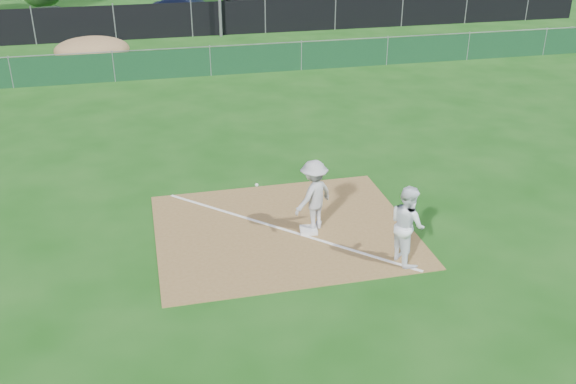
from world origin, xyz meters
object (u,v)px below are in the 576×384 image
object	(u,v)px
runner	(407,224)
car_right	(262,6)
first_base	(309,230)
car_mid	(188,9)
play_at_first	(314,196)
car_left	(56,17)

from	to	relation	value
runner	car_right	distance (m)	28.40
first_base	car_mid	xyz separation A→B (m)	(-0.40, 26.37, 0.67)
runner	car_mid	world-z (taller)	runner
play_at_first	car_mid	world-z (taller)	play_at_first
first_base	car_right	bearing A→B (deg)	81.13
runner	car_right	xyz separation A→B (m)	(2.43, 28.30, -0.17)
car_left	car_right	size ratio (longest dim) A/B	0.79
play_at_first	car_right	xyz separation A→B (m)	(4.01, 26.49, -0.17)
car_left	car_mid	xyz separation A→B (m)	(7.46, 0.32, 0.06)
play_at_first	car_right	distance (m)	26.79
runner	car_mid	size ratio (longest dim) A/B	0.41
runner	car_right	size ratio (longest dim) A/B	0.37
car_left	car_right	world-z (taller)	car_right
play_at_first	car_right	bearing A→B (deg)	81.39
runner	car_mid	xyz separation A→B (m)	(-2.11, 28.05, -0.16)
first_base	car_mid	world-z (taller)	car_mid
runner	car_mid	bearing A→B (deg)	-4.45
runner	car_left	distance (m)	29.34
play_at_first	first_base	bearing A→B (deg)	-139.56
car_mid	car_right	xyz separation A→B (m)	(4.55, 0.24, -0.01)
car_mid	car_right	world-z (taller)	car_mid
play_at_first	car_right	world-z (taller)	play_at_first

